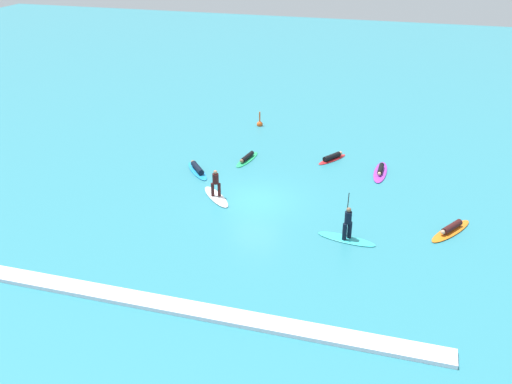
# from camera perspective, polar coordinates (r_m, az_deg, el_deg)

# --- Properties ---
(ground_plane) EXTENTS (120.00, 120.00, 0.00)m
(ground_plane) POSITION_cam_1_polar(r_m,az_deg,el_deg) (31.64, 0.00, -0.81)
(ground_plane) COLOR teal
(ground_plane) RESTS_ON ground
(surfer_on_green_board) EXTENTS (1.09, 2.86, 0.36)m
(surfer_on_green_board) POSITION_cam_1_polar(r_m,az_deg,el_deg) (36.70, -0.91, 3.39)
(surfer_on_green_board) COLOR #23B266
(surfer_on_green_board) RESTS_ON ground_plane
(surfer_on_purple_board) EXTENTS (0.81, 3.26, 0.40)m
(surfer_on_purple_board) POSITION_cam_1_polar(r_m,az_deg,el_deg) (35.70, 12.33, 2.05)
(surfer_on_purple_board) COLOR purple
(surfer_on_purple_board) RESTS_ON ground_plane
(surfer_on_white_board) EXTENTS (2.48, 2.63, 1.68)m
(surfer_on_white_board) POSITION_cam_1_polar(r_m,az_deg,el_deg) (31.83, -4.02, 0.04)
(surfer_on_white_board) COLOR white
(surfer_on_white_board) RESTS_ON ground_plane
(surfer_on_teal_board) EXTENTS (2.99, 1.24, 2.38)m
(surfer_on_teal_board) POSITION_cam_1_polar(r_m,az_deg,el_deg) (28.04, 9.08, -3.91)
(surfer_on_teal_board) COLOR #33C6CC
(surfer_on_teal_board) RESTS_ON ground_plane
(surfer_on_orange_board) EXTENTS (2.33, 3.13, 0.44)m
(surfer_on_orange_board) POSITION_cam_1_polar(r_m,az_deg,el_deg) (30.13, 18.91, -3.54)
(surfer_on_orange_board) COLOR orange
(surfer_on_orange_board) RESTS_ON ground_plane
(surfer_on_blue_board) EXTENTS (2.44, 2.76, 0.45)m
(surfer_on_blue_board) POSITION_cam_1_polar(r_m,az_deg,el_deg) (35.23, -5.90, 2.29)
(surfer_on_blue_board) COLOR #1E8CD1
(surfer_on_blue_board) RESTS_ON ground_plane
(surfer_on_red_board) EXTENTS (1.79, 2.40, 0.41)m
(surfer_on_red_board) POSITION_cam_1_polar(r_m,az_deg,el_deg) (37.06, 7.65, 3.44)
(surfer_on_red_board) COLOR red
(surfer_on_red_board) RESTS_ON ground_plane
(marker_buoy) EXTENTS (0.44, 0.44, 1.18)m
(marker_buoy) POSITION_cam_1_polar(r_m,az_deg,el_deg) (42.79, 0.37, 6.85)
(marker_buoy) COLOR #E55119
(marker_buoy) RESTS_ON ground_plane
(wave_crest) EXTENTS (20.81, 0.90, 0.18)m
(wave_crest) POSITION_cam_1_polar(r_m,az_deg,el_deg) (23.52, -7.00, -11.48)
(wave_crest) COLOR white
(wave_crest) RESTS_ON ground_plane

